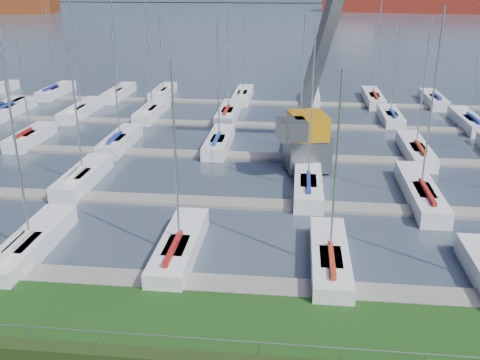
# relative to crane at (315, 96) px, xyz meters

# --- Properties ---
(water) EXTENTS (800.00, 540.00, 0.20)m
(water) POSITION_rel_crane_xyz_m (-4.43, 235.47, -5.73)
(water) COLOR #3A4555
(fence) EXTENTS (80.00, 0.04, 0.04)m
(fence) POSITION_rel_crane_xyz_m (-4.43, -24.53, -4.13)
(fence) COLOR gray
(fence) RESTS_ON grass
(docks) EXTENTS (90.00, 41.60, 0.25)m
(docks) POSITION_rel_crane_xyz_m (-4.43, 1.47, -5.55)
(docks) COLOR slate
(docks) RESTS_ON water
(crane) EXTENTS (6.85, 13.16, 22.35)m
(crane) POSITION_rel_crane_xyz_m (0.00, 0.00, 0.00)
(crane) COLOR #5A5E62
(crane) RESTS_ON water
(cargo_ship_mid) EXTENTS (93.63, 34.67, 21.50)m
(cargo_ship_mid) POSITION_rel_crane_xyz_m (50.07, 195.00, -1.71)
(cargo_ship_mid) COLOR maroon
(cargo_ship_mid) RESTS_ON water
(sailboat_fleet) EXTENTS (74.54, 49.28, 13.14)m
(sailboat_fleet) POSITION_rel_crane_xyz_m (-7.27, 4.19, 0.01)
(sailboat_fleet) COLOR navy
(sailboat_fleet) RESTS_ON water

